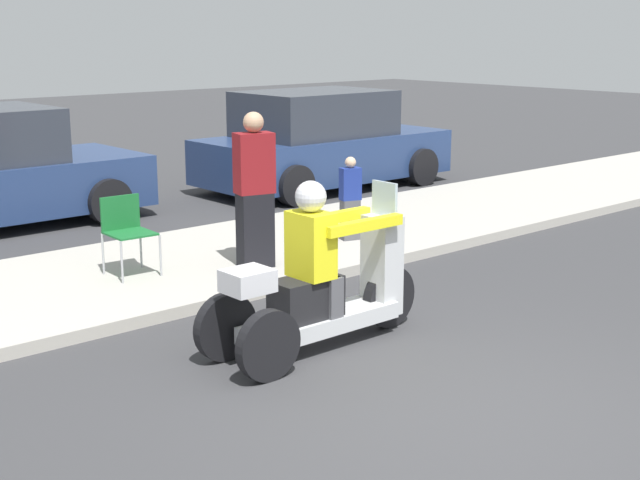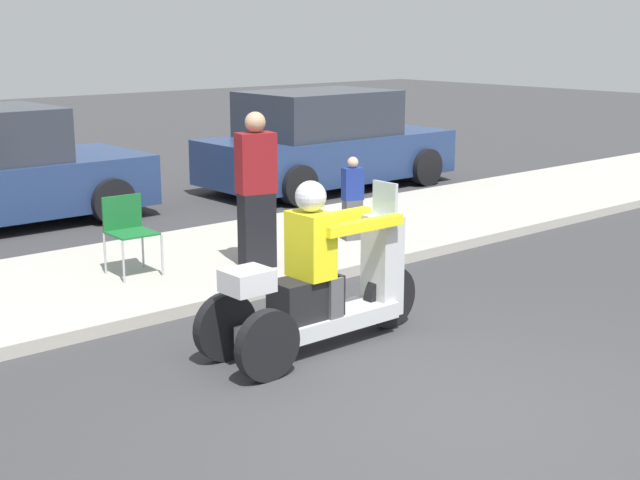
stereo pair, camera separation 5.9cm
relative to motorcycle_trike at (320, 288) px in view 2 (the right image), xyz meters
The scene contains 7 objects.
ground_plane 1.84m from the motorcycle_trike, 95.01° to the right, with size 60.00×60.00×0.00m, color #38383A.
sidewalk_strip 2.88m from the motorcycle_trike, 93.11° to the left, with size 28.00×2.80×0.12m.
motorcycle_trike is the anchor object (origin of this frame).
spectator_near_curb 3.50m from the motorcycle_trike, 42.92° to the left, with size 0.28×0.21×1.02m.
spectator_with_child 2.34m from the motorcycle_trike, 66.65° to the left, with size 0.45×0.33×1.68m.
folding_chair_curbside 2.81m from the motorcycle_trike, 95.53° to the left, with size 0.48×0.48×0.82m.
parked_car_lot_center 7.76m from the motorcycle_trike, 48.79° to the left, with size 4.35×2.08×1.64m.
Camera 2 is at (-4.52, -3.69, 2.66)m, focal length 50.00 mm.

